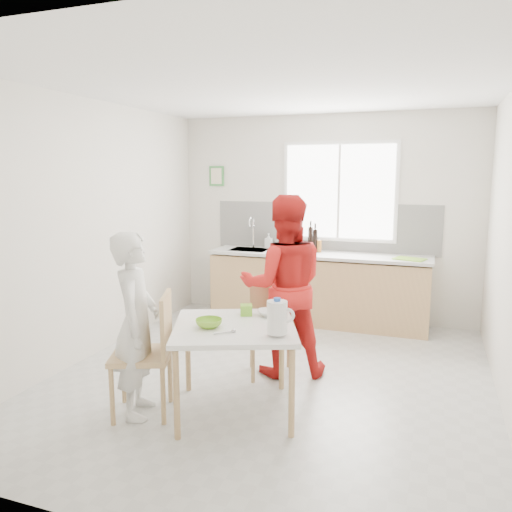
{
  "coord_description": "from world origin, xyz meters",
  "views": [
    {
      "loc": [
        1.4,
        -4.3,
        1.93
      ],
      "look_at": [
        -0.22,
        0.2,
        1.14
      ],
      "focal_mm": 35.0,
      "sensor_mm": 36.0,
      "label": 1
    }
  ],
  "objects_px": {
    "person_red": "(284,286)",
    "bowl_white": "(270,313)",
    "person_white": "(136,325)",
    "milk_jug": "(278,317)",
    "chair_left": "(150,349)",
    "chair_far": "(271,321)",
    "wine_bottle_a": "(310,239)",
    "wine_bottle_b": "(315,241)",
    "dining_table": "(234,334)",
    "bowl_green": "(209,323)"
  },
  "relations": [
    {
      "from": "dining_table",
      "to": "chair_left",
      "type": "bearing_deg",
      "value": -158.13
    },
    {
      "from": "dining_table",
      "to": "person_red",
      "type": "height_order",
      "value": "person_red"
    },
    {
      "from": "chair_left",
      "to": "bowl_white",
      "type": "xyz_separation_m",
      "value": [
        0.81,
        0.6,
        0.21
      ]
    },
    {
      "from": "bowl_white",
      "to": "dining_table",
      "type": "bearing_deg",
      "value": -118.32
    },
    {
      "from": "person_red",
      "to": "wine_bottle_a",
      "type": "height_order",
      "value": "person_red"
    },
    {
      "from": "chair_far",
      "to": "person_red",
      "type": "relative_size",
      "value": 0.54
    },
    {
      "from": "chair_far",
      "to": "bowl_green",
      "type": "relative_size",
      "value": 4.43
    },
    {
      "from": "wine_bottle_a",
      "to": "chair_left",
      "type": "bearing_deg",
      "value": -100.04
    },
    {
      "from": "wine_bottle_b",
      "to": "milk_jug",
      "type": "bearing_deg",
      "value": -82.2
    },
    {
      "from": "chair_far",
      "to": "milk_jug",
      "type": "bearing_deg",
      "value": -91.36
    },
    {
      "from": "person_white",
      "to": "bowl_white",
      "type": "height_order",
      "value": "person_white"
    },
    {
      "from": "bowl_white",
      "to": "wine_bottle_a",
      "type": "height_order",
      "value": "wine_bottle_a"
    },
    {
      "from": "chair_left",
      "to": "person_white",
      "type": "xyz_separation_m",
      "value": [
        -0.1,
        -0.04,
        0.2
      ]
    },
    {
      "from": "person_white",
      "to": "bowl_white",
      "type": "relative_size",
      "value": 7.42
    },
    {
      "from": "chair_far",
      "to": "bowl_white",
      "type": "relative_size",
      "value": 4.65
    },
    {
      "from": "dining_table",
      "to": "milk_jug",
      "type": "height_order",
      "value": "milk_jug"
    },
    {
      "from": "person_white",
      "to": "chair_far",
      "type": "bearing_deg",
      "value": -54.01
    },
    {
      "from": "dining_table",
      "to": "wine_bottle_a",
      "type": "height_order",
      "value": "wine_bottle_a"
    },
    {
      "from": "dining_table",
      "to": "chair_far",
      "type": "distance_m",
      "value": 0.9
    },
    {
      "from": "bowl_white",
      "to": "milk_jug",
      "type": "distance_m",
      "value": 0.55
    },
    {
      "from": "chair_left",
      "to": "person_red",
      "type": "height_order",
      "value": "person_red"
    },
    {
      "from": "person_white",
      "to": "wine_bottle_a",
      "type": "distance_m",
      "value": 3.23
    },
    {
      "from": "wine_bottle_a",
      "to": "wine_bottle_b",
      "type": "height_order",
      "value": "wine_bottle_a"
    },
    {
      "from": "bowl_green",
      "to": "wine_bottle_a",
      "type": "bearing_deg",
      "value": 88.25
    },
    {
      "from": "chair_left",
      "to": "person_red",
      "type": "relative_size",
      "value": 0.57
    },
    {
      "from": "chair_far",
      "to": "bowl_green",
      "type": "height_order",
      "value": "chair_far"
    },
    {
      "from": "chair_left",
      "to": "dining_table",
      "type": "bearing_deg",
      "value": 90.0
    },
    {
      "from": "person_white",
      "to": "wine_bottle_a",
      "type": "relative_size",
      "value": 4.66
    },
    {
      "from": "chair_far",
      "to": "bowl_white",
      "type": "height_order",
      "value": "chair_far"
    },
    {
      "from": "person_white",
      "to": "person_red",
      "type": "relative_size",
      "value": 0.86
    },
    {
      "from": "milk_jug",
      "to": "person_white",
      "type": "bearing_deg",
      "value": 165.69
    },
    {
      "from": "person_red",
      "to": "bowl_white",
      "type": "relative_size",
      "value": 8.65
    },
    {
      "from": "dining_table",
      "to": "wine_bottle_b",
      "type": "xyz_separation_m",
      "value": [
        0.01,
        2.76,
        0.41
      ]
    },
    {
      "from": "dining_table",
      "to": "chair_far",
      "type": "relative_size",
      "value": 1.33
    },
    {
      "from": "person_red",
      "to": "milk_jug",
      "type": "distance_m",
      "value": 1.1
    },
    {
      "from": "chair_left",
      "to": "bowl_white",
      "type": "bearing_deg",
      "value": 104.38
    },
    {
      "from": "dining_table",
      "to": "person_red",
      "type": "bearing_deg",
      "value": 81.62
    },
    {
      "from": "person_red",
      "to": "bowl_white",
      "type": "xyz_separation_m",
      "value": [
        0.05,
        -0.58,
        -0.11
      ]
    },
    {
      "from": "dining_table",
      "to": "bowl_green",
      "type": "height_order",
      "value": "bowl_green"
    },
    {
      "from": "bowl_white",
      "to": "wine_bottle_a",
      "type": "relative_size",
      "value": 0.63
    },
    {
      "from": "bowl_green",
      "to": "wine_bottle_a",
      "type": "xyz_separation_m",
      "value": [
        0.09,
        2.98,
        0.31
      ]
    },
    {
      "from": "person_white",
      "to": "bowl_green",
      "type": "height_order",
      "value": "person_white"
    },
    {
      "from": "dining_table",
      "to": "person_red",
      "type": "distance_m",
      "value": 0.95
    },
    {
      "from": "dining_table",
      "to": "bowl_green",
      "type": "xyz_separation_m",
      "value": [
        -0.17,
        -0.12,
        0.11
      ]
    },
    {
      "from": "chair_far",
      "to": "bowl_green",
      "type": "xyz_separation_m",
      "value": [
        -0.19,
        -1.01,
        0.25
      ]
    },
    {
      "from": "chair_left",
      "to": "person_red",
      "type": "xyz_separation_m",
      "value": [
        0.76,
        1.17,
        0.32
      ]
    },
    {
      "from": "chair_left",
      "to": "bowl_green",
      "type": "xyz_separation_m",
      "value": [
        0.46,
        0.13,
        0.22
      ]
    },
    {
      "from": "bowl_green",
      "to": "wine_bottle_a",
      "type": "relative_size",
      "value": 0.66
    },
    {
      "from": "person_white",
      "to": "milk_jug",
      "type": "height_order",
      "value": "person_white"
    },
    {
      "from": "bowl_green",
      "to": "person_white",
      "type": "bearing_deg",
      "value": -163.05
    }
  ]
}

